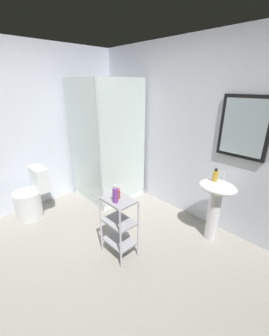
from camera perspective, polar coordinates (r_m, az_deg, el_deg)
The scene contains 11 objects.
ground_plane at distance 2.66m, azimuth -12.93°, elevation -25.46°, with size 4.20×4.20×0.02m, color gray.
wall_back at distance 3.20m, azimuth 14.91°, elevation 8.86°, with size 4.20×0.14×2.50m.
wall_left at distance 3.65m, azimuth -29.98°, elevation 8.19°, with size 0.10×4.20×2.50m, color white.
shower_stall at distance 3.76m, azimuth -7.27°, elevation -1.37°, with size 0.92×0.92×2.00m.
pedestal_sink at distance 2.87m, azimuth 20.72°, elevation -7.68°, with size 0.46×0.37×0.81m.
sink_faucet at distance 2.86m, azimuth 22.54°, elevation -1.86°, with size 0.03×0.03×0.10m, color silver.
toilet at distance 3.61m, azimuth -25.70°, elevation -7.13°, with size 0.37×0.49×0.76m.
storage_cart at distance 2.53m, azimuth -4.11°, elevation -14.22°, with size 0.38×0.28×0.74m.
hand_soap_bottle at distance 2.77m, azimuth 20.65°, elevation -1.91°, with size 0.06×0.06×0.16m.
conditioner_bottle_purple at distance 2.27m, azimuth -5.10°, elevation -7.09°, with size 0.06×0.06×0.20m.
rinse_cup at distance 2.37m, azimuth -4.82°, elevation -6.77°, with size 0.08×0.08×0.10m, color #B24742.
Camera 1 is at (1.65, -0.82, 1.91)m, focal length 22.99 mm.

